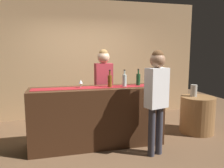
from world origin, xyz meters
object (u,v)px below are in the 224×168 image
at_px(wine_bottle_clear, 124,80).
at_px(wine_bottle_amber, 110,81).
at_px(wine_glass_near_customer, 81,82).
at_px(customer_sipping, 157,92).
at_px(wine_glass_mid_counter, 153,80).
at_px(vase_on_side_table, 194,91).
at_px(wine_bottle_green, 138,79).
at_px(round_side_table, 197,115).
at_px(bartender, 104,82).

bearing_deg(wine_bottle_clear, wine_bottle_amber, -178.92).
relative_size(wine_bottle_clear, wine_bottle_amber, 1.00).
xyz_separation_m(wine_glass_near_customer, customer_sipping, (1.10, -0.61, -0.11)).
distance_m(wine_glass_mid_counter, vase_on_side_table, 1.10).
distance_m(wine_bottle_amber, wine_bottle_green, 0.55).
height_order(round_side_table, vase_on_side_table, vase_on_side_table).
relative_size(wine_bottle_clear, wine_bottle_green, 1.00).
xyz_separation_m(wine_glass_near_customer, bartender, (0.52, 0.58, -0.10)).
xyz_separation_m(wine_bottle_amber, vase_on_side_table, (1.83, 0.24, -0.29)).
distance_m(wine_bottle_amber, bartender, 0.64).
bearing_deg(wine_bottle_green, bartender, 133.00).
bearing_deg(round_side_table, vase_on_side_table, 127.00).
bearing_deg(wine_bottle_clear, vase_on_side_table, 8.47).
height_order(wine_bottle_green, wine_glass_mid_counter, wine_bottle_green).
xyz_separation_m(wine_bottle_amber, customer_sipping, (0.61, -0.56, -0.12)).
bearing_deg(wine_bottle_clear, wine_glass_near_customer, 176.50).
bearing_deg(bartender, round_side_table, 162.49).
distance_m(wine_glass_near_customer, customer_sipping, 1.27).
height_order(wine_bottle_clear, wine_bottle_amber, same).
bearing_deg(wine_glass_near_customer, vase_on_side_table, 4.58).
distance_m(wine_bottle_clear, wine_bottle_amber, 0.27).
height_order(wine_bottle_amber, round_side_table, wine_bottle_amber).
distance_m(wine_bottle_amber, wine_glass_near_customer, 0.50).
height_order(wine_bottle_clear, bartender, bartender).
height_order(wine_glass_mid_counter, vase_on_side_table, wine_glass_mid_counter).
distance_m(wine_bottle_clear, vase_on_side_table, 1.61).
bearing_deg(wine_glass_mid_counter, bartender, 139.66).
bearing_deg(wine_bottle_clear, wine_glass_mid_counter, -3.14).
relative_size(wine_bottle_clear, bartender, 0.18).
relative_size(bartender, customer_sipping, 1.01).
height_order(wine_glass_near_customer, customer_sipping, customer_sipping).
bearing_deg(wine_bottle_amber, round_side_table, 4.87).
distance_m(wine_glass_mid_counter, customer_sipping, 0.58).
bearing_deg(wine_bottle_amber, wine_bottle_clear, 1.08).
relative_size(wine_glass_mid_counter, bartender, 0.08).
xyz_separation_m(wine_glass_mid_counter, round_side_table, (1.09, 0.18, -0.77)).
height_order(customer_sipping, vase_on_side_table, customer_sipping).
relative_size(wine_bottle_amber, customer_sipping, 0.18).
relative_size(wine_bottle_clear, wine_glass_mid_counter, 2.10).
relative_size(customer_sipping, round_side_table, 2.27).
relative_size(wine_glass_near_customer, vase_on_side_table, 0.60).
bearing_deg(wine_bottle_green, wine_bottle_clear, -166.90).
xyz_separation_m(wine_bottle_green, customer_sipping, (0.06, -0.63, -0.12)).
xyz_separation_m(customer_sipping, round_side_table, (1.28, 0.72, -0.66)).
relative_size(wine_bottle_green, vase_on_side_table, 1.26).
bearing_deg(customer_sipping, wine_glass_near_customer, 134.51).
relative_size(wine_bottle_amber, vase_on_side_table, 1.26).
height_order(wine_bottle_green, bartender, bartender).
distance_m(round_side_table, vase_on_side_table, 0.50).
bearing_deg(vase_on_side_table, round_side_table, -53.00).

